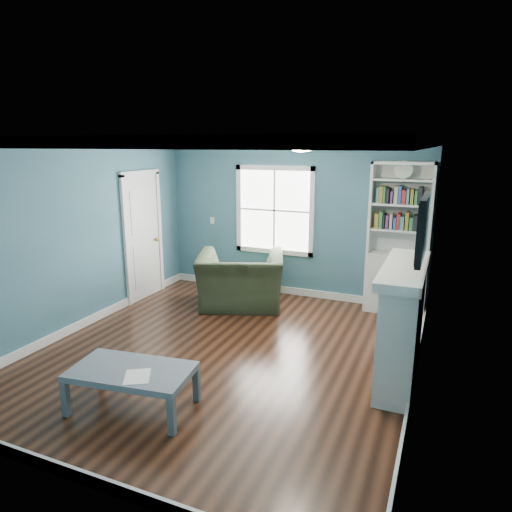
% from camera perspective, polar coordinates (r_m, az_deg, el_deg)
% --- Properties ---
extents(floor, '(5.00, 5.00, 0.00)m').
position_cam_1_polar(floor, '(5.88, -3.79, -11.87)').
color(floor, black).
rests_on(floor, ground).
extents(room_walls, '(5.00, 5.00, 5.00)m').
position_cam_1_polar(room_walls, '(5.39, -4.06, 3.46)').
color(room_walls, '#366071').
rests_on(room_walls, ground).
extents(trim, '(4.50, 5.00, 2.60)m').
position_cam_1_polar(trim, '(5.46, -4.00, -0.10)').
color(trim, white).
rests_on(trim, ground).
extents(window, '(1.40, 0.06, 1.50)m').
position_cam_1_polar(window, '(7.78, 2.32, 5.72)').
color(window, white).
rests_on(window, room_walls).
extents(bookshelf, '(0.90, 0.35, 2.31)m').
position_cam_1_polar(bookshelf, '(7.23, 17.27, 0.23)').
color(bookshelf, silver).
rests_on(bookshelf, ground).
extents(fireplace, '(0.44, 1.58, 1.30)m').
position_cam_1_polar(fireplace, '(5.29, 17.92, -8.08)').
color(fireplace, black).
rests_on(fireplace, ground).
extents(tv, '(0.06, 1.10, 0.65)m').
position_cam_1_polar(tv, '(4.99, 20.23, 3.48)').
color(tv, black).
rests_on(tv, fireplace).
extents(door, '(0.12, 0.98, 2.17)m').
position_cam_1_polar(door, '(7.82, -13.92, 2.56)').
color(door, silver).
rests_on(door, ground).
extents(ceiling_fixture, '(0.38, 0.38, 0.15)m').
position_cam_1_polar(ceiling_fixture, '(5.05, 5.70, 13.78)').
color(ceiling_fixture, white).
rests_on(ceiling_fixture, room_walls).
extents(light_switch, '(0.08, 0.01, 0.12)m').
position_cam_1_polar(light_switch, '(8.31, -5.48, 4.45)').
color(light_switch, white).
rests_on(light_switch, room_walls).
extents(recliner, '(1.54, 1.27, 1.16)m').
position_cam_1_polar(recliner, '(7.24, -1.93, -1.93)').
color(recliner, black).
rests_on(recliner, ground).
extents(coffee_table, '(1.25, 0.79, 0.43)m').
position_cam_1_polar(coffee_table, '(4.74, -15.28, -14.03)').
color(coffee_table, '#4F585F').
rests_on(coffee_table, ground).
extents(paper_sheet, '(0.35, 0.37, 0.00)m').
position_cam_1_polar(paper_sheet, '(4.56, -14.62, -14.37)').
color(paper_sheet, white).
rests_on(paper_sheet, coffee_table).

